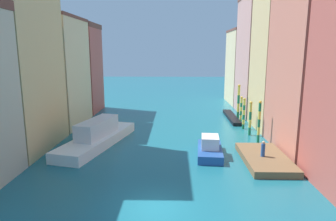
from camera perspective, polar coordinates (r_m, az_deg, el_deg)
The scene contains 18 objects.
ground_plane at distance 43.41m, azimuth -0.18°, elevation -1.98°, with size 154.00×154.00×0.00m, color #196070.
building_left_1 at distance 33.44m, azimuth -27.46°, elevation 10.89°, with size 6.30×10.17×20.86m.
building_left_2 at distance 42.98m, azimuth -20.42°, elevation 6.93°, with size 6.30×10.07×14.43m.
building_left_3 at distance 51.67m, azimuth -16.63°, elevation 7.72°, with size 6.30×7.66×14.33m.
building_right_1 at distance 32.67m, azimuth 26.22°, elevation 9.35°, with size 6.30×9.92×18.98m.
building_right_2 at distance 41.05m, azimuth 20.94°, elevation 9.63°, with size 6.30×7.99×18.57m.
building_right_3 at distance 49.85m, azimuth 17.41°, elevation 9.88°, with size 6.30×9.68×18.36m.
building_right_4 at distance 59.90m, azimuth 14.60°, elevation 8.10°, with size 6.30×10.32×14.02m.
waterfront_dock at distance 28.97m, azimuth 17.98°, elevation -8.74°, with size 3.86×7.71×0.61m.
person_on_dock at distance 28.39m, azimuth 17.68°, elevation -7.07°, with size 0.36×0.36×1.43m.
mooring_pole_0 at distance 34.05m, azimuth 17.00°, elevation -2.03°, with size 0.32×0.32×4.72m.
mooring_pole_1 at distance 36.91m, azimuth 15.42°, elevation -1.39°, with size 0.34×0.34×4.13m.
mooring_pole_2 at distance 39.74m, azimuth 14.28°, elevation -0.49°, with size 0.35×0.35×4.08m.
mooring_pole_3 at distance 42.66m, azimuth 13.77°, elevation 0.15°, with size 0.34×0.34×3.83m.
mooring_pole_4 at distance 44.66m, azimuth 13.29°, elevation 1.60°, with size 0.38×0.38×5.25m.
vaporetto_white at distance 33.09m, azimuth -13.27°, elevation -4.76°, with size 6.28×13.30×2.78m.
gondola_black at distance 45.77m, azimuth 12.06°, elevation -1.24°, with size 1.34×9.54×0.48m.
motorboat_0 at distance 29.32m, azimuth 7.99°, elevation -7.24°, with size 2.73×5.53×1.95m.
Camera 1 is at (1.17, -17.75, 9.93)m, focal length 31.93 mm.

